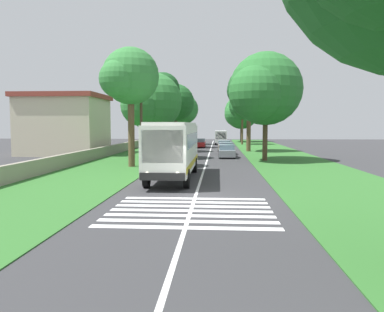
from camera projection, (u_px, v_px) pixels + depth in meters
name	position (u px, v px, depth m)	size (l,w,h in m)	color
ground	(195.00, 197.00, 19.44)	(160.00, 160.00, 0.00)	#333335
grass_verge_left	(114.00, 165.00, 34.91)	(120.00, 8.00, 0.04)	#2D6628
grass_verge_right	(300.00, 166.00, 33.80)	(120.00, 8.00, 0.04)	#2D6628
centre_line	(205.00, 166.00, 34.36)	(110.00, 0.16, 0.01)	silver
coach_bus	(174.00, 147.00, 25.93)	(11.16, 2.62, 3.73)	silver
zebra_crossing	(191.00, 211.00, 16.28)	(5.85, 6.80, 0.01)	silver
trailing_car_0	(227.00, 152.00, 42.79)	(4.30, 1.78, 1.43)	gray
trailing_car_1	(226.00, 149.00, 47.79)	(4.30, 1.78, 1.43)	black
trailing_car_2	(224.00, 146.00, 54.28)	(4.30, 1.78, 1.43)	#B7A893
trailing_car_3	(200.00, 143.00, 62.23)	(4.30, 1.78, 1.43)	#B21E1E
trailing_minibus_0	(221.00, 136.00, 71.34)	(6.00, 2.14, 2.53)	silver
roadside_tree_left_0	(183.00, 110.00, 71.05)	(6.72, 5.45, 9.13)	#3D2D1E
roadside_tree_left_1	(174.00, 104.00, 60.78)	(7.28, 5.85, 9.91)	#3D2D1E
roadside_tree_left_2	(162.00, 91.00, 51.08)	(5.60, 4.43, 10.41)	#4C3826
roadside_tree_left_3	(151.00, 103.00, 41.19)	(7.47, 6.17, 9.07)	#4C3826
roadside_tree_left_4	(129.00, 78.00, 32.66)	(5.64, 4.79, 10.03)	brown
roadside_tree_right_0	(242.00, 107.00, 70.78)	(5.66, 4.92, 9.46)	brown
roadside_tree_right_1	(248.00, 90.00, 51.97)	(7.37, 5.87, 11.29)	brown
roadside_tree_right_2	(241.00, 113.00, 82.02)	(9.07, 7.19, 9.84)	#3D2D1E
roadside_tree_right_3	(263.00, 91.00, 38.52)	(9.24, 7.31, 10.70)	#4C3826
utility_pole	(141.00, 119.00, 33.69)	(0.24, 1.40, 7.83)	#473828
roadside_wall	(94.00, 154.00, 40.06)	(70.00, 0.40, 1.13)	gray
roadside_building	(65.00, 124.00, 47.44)	(9.11, 9.62, 7.28)	beige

